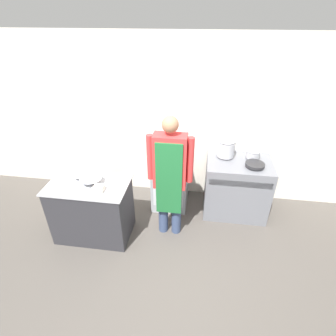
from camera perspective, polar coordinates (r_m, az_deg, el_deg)
The scene contains 12 objects.
ground_plane at distance 3.60m, azimuth -3.12°, elevation -23.26°, with size 14.00×14.00×0.00m, color #4C4742.
wall_back at distance 4.36m, azimuth 1.34°, elevation 9.99°, with size 8.00×0.05×2.70m.
prep_counter at distance 3.99m, azimuth -16.09°, elevation -8.71°, with size 1.10×0.66×0.90m.
stove at distance 4.40m, azimuth 14.58°, elevation -3.94°, with size 0.99×0.73×0.95m.
fridge_unit at distance 4.47m, azimuth 0.63°, elevation -3.35°, with size 0.57×0.67×0.78m.
person_cook at distance 3.51m, azimuth 0.42°, elevation -1.11°, with size 0.62×0.24×1.85m.
mixing_bowl at distance 3.71m, azimuth -16.42°, elevation -2.69°, with size 0.30×0.30×0.09m.
small_bowl at distance 3.87m, azimuth -18.60°, elevation -1.80°, with size 0.20×0.20×0.06m.
plastic_tub at distance 3.53m, azimuth -14.83°, elevation -4.34°, with size 0.13×0.13×0.08m.
stock_pot at distance 4.17m, azimuth 12.54°, elevation 4.35°, with size 0.27×0.27×0.28m.
saute_pan at distance 4.07m, azimuth 18.41°, elevation 0.72°, with size 0.28×0.28×0.04m.
sauce_pot at distance 4.26m, azimuth 18.05°, elevation 2.99°, with size 0.21×0.21×0.14m.
Camera 1 is at (0.47, -2.04, 2.93)m, focal length 28.00 mm.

